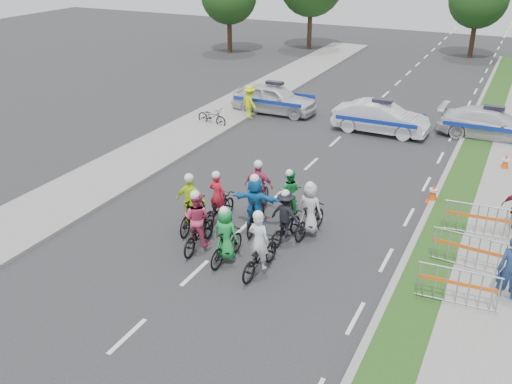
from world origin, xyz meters
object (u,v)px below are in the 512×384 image
at_px(rider_9, 259,193).
at_px(police_car_0, 274,99).
at_px(cone_1, 505,163).
at_px(rider_1, 226,240).
at_px(barrier_0, 457,289).
at_px(rider_8, 290,198).
at_px(police_car_1, 381,118).
at_px(parked_bike, 212,117).
at_px(rider_5, 256,207).
at_px(spectator_0, 511,271).
at_px(rider_0, 259,252).
at_px(rider_3, 192,208).
at_px(cone_0, 433,193).
at_px(marshal_hiviz, 249,102).
at_px(rider_2, 198,227).
at_px(barrier_2, 477,221).
at_px(rider_4, 286,221).
at_px(rider_7, 310,214).
at_px(barrier_1, 468,253).
at_px(rider_6, 218,205).
at_px(police_car_2, 491,124).

bearing_deg(rider_9, police_car_0, -74.05).
bearing_deg(cone_1, rider_1, -121.53).
bearing_deg(barrier_0, rider_9, 158.78).
bearing_deg(rider_8, cone_1, -141.18).
distance_m(police_car_1, parked_bike, 8.00).
bearing_deg(rider_5, rider_9, -78.70).
xyz_separation_m(rider_5, spectator_0, (7.41, -0.70, 0.13)).
distance_m(rider_9, police_car_1, 10.09).
bearing_deg(police_car_1, rider_0, -178.72).
bearing_deg(rider_3, barrier_0, 168.53).
distance_m(police_car_0, cone_0, 11.89).
height_order(rider_5, rider_9, rider_5).
relative_size(police_car_1, marshal_hiviz, 2.64).
distance_m(rider_5, barrier_0, 6.45).
height_order(rider_2, rider_9, rider_9).
height_order(rider_5, cone_1, rider_5).
distance_m(rider_2, parked_bike, 11.77).
height_order(rider_1, rider_5, rider_5).
height_order(police_car_1, spectator_0, spectator_0).
distance_m(police_car_1, barrier_0, 13.64).
xyz_separation_m(marshal_hiviz, barrier_2, (11.75, -7.98, -0.27)).
distance_m(rider_0, barrier_0, 5.16).
xyz_separation_m(rider_4, rider_7, (0.53, 0.64, 0.04)).
bearing_deg(rider_1, rider_4, -116.38).
relative_size(rider_8, barrier_0, 0.87).
xyz_separation_m(police_car_0, cone_1, (11.39, -3.18, -0.40)).
height_order(rider_0, cone_0, rider_0).
relative_size(rider_0, police_car_0, 0.44).
height_order(rider_1, barrier_0, rider_1).
distance_m(rider_5, rider_7, 1.70).
relative_size(rider_5, rider_9, 1.01).
xyz_separation_m(rider_7, marshal_hiviz, (-7.11, 10.08, 0.11)).
bearing_deg(rider_1, barrier_1, -155.09).
relative_size(rider_8, marshal_hiviz, 1.05).
bearing_deg(rider_6, rider_9, -126.51).
distance_m(rider_5, spectator_0, 7.44).
xyz_separation_m(marshal_hiviz, cone_1, (12.14, -1.81, -0.49)).
distance_m(rider_8, cone_0, 5.17).
bearing_deg(rider_7, rider_1, 66.69).
relative_size(rider_3, barrier_2, 0.98).
relative_size(rider_2, cone_0, 2.75).
distance_m(rider_2, rider_8, 3.51).
bearing_deg(police_car_0, rider_3, -168.29).
distance_m(rider_3, marshal_hiviz, 11.94).
distance_m(police_car_0, spectator_0, 17.48).
bearing_deg(rider_0, rider_4, -85.31).
relative_size(police_car_2, barrier_0, 2.33).
bearing_deg(parked_bike, cone_0, -101.22).
xyz_separation_m(rider_8, cone_1, (6.10, 7.32, -0.30)).
height_order(rider_5, barrier_0, rider_5).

